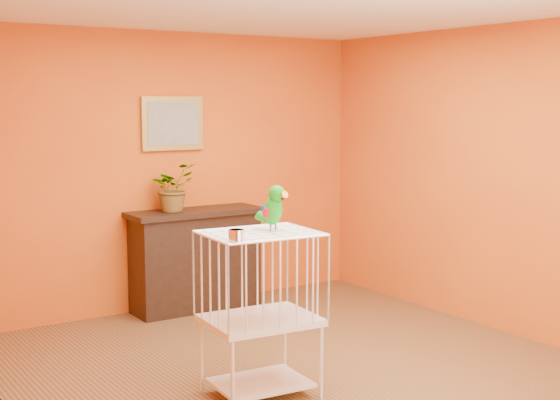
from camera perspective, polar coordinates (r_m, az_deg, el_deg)
ground at (r=5.78m, az=2.19°, el=-12.51°), size 4.50×4.50×0.00m
room_shell at (r=5.46m, az=2.27°, el=3.34°), size 4.50×4.50×4.50m
console_cabinet at (r=7.40m, az=-6.18°, el=-4.35°), size 1.28×0.46×0.95m
potted_plant at (r=7.22m, az=-7.92°, el=0.54°), size 0.52×0.55×0.35m
framed_picture at (r=7.37m, az=-7.85°, el=5.57°), size 0.62×0.04×0.50m
birdcage at (r=5.19m, az=-1.45°, el=-8.18°), size 0.76×0.61×1.10m
feed_cup at (r=4.76m, az=-3.22°, el=-2.57°), size 0.10×0.10×0.07m
parrot at (r=5.14m, az=-0.49°, el=-0.53°), size 0.16×0.28×0.31m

